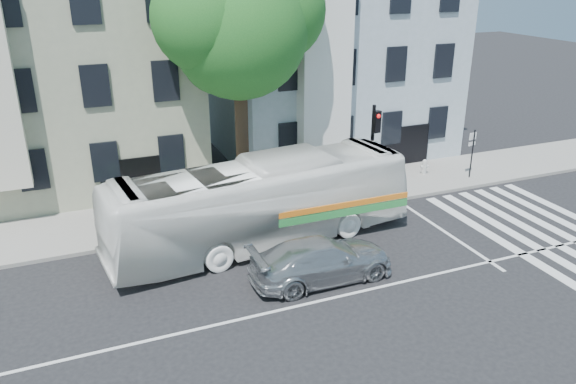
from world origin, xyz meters
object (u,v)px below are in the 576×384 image
traffic_signal (373,143)px  sedan (322,260)px  fire_hydrant (424,166)px  bus (262,203)px

traffic_signal → sedan: bearing=-145.5°
traffic_signal → fire_hydrant: 5.55m
bus → traffic_signal: 5.84m
bus → fire_hydrant: size_ratio=15.57×
bus → sedan: bus is taller
bus → sedan: size_ratio=2.39×
sedan → fire_hydrant: 11.43m
traffic_signal → fire_hydrant: (4.43, 2.33, -2.39)m
bus → fire_hydrant: (9.95, 3.75, -1.11)m
sedan → traffic_signal: size_ratio=1.09×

